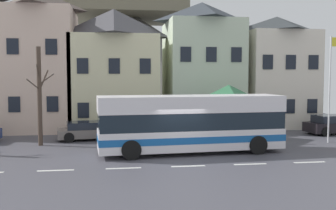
% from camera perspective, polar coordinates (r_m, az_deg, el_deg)
% --- Properties ---
extents(ground_plane, '(40.00, 60.00, 0.07)m').
position_cam_1_polar(ground_plane, '(20.33, 1.96, -7.75)').
color(ground_plane, '#494851').
extents(townhouse_01, '(5.18, 6.76, 10.80)m').
position_cam_1_polar(townhouse_01, '(32.43, -17.89, 6.17)').
color(townhouse_01, beige).
rests_on(townhouse_01, ground_plane).
extents(townhouse_02, '(6.66, 6.76, 9.49)m').
position_cam_1_polar(townhouse_02, '(31.94, -7.80, 5.19)').
color(townhouse_02, beige).
rests_on(townhouse_02, ground_plane).
extents(townhouse_03, '(5.76, 6.36, 10.15)m').
position_cam_1_polar(townhouse_03, '(32.56, 4.90, 5.78)').
color(townhouse_03, beige).
rests_on(townhouse_03, ground_plane).
extents(townhouse_04, '(5.51, 5.48, 9.06)m').
position_cam_1_polar(townhouse_04, '(34.06, 15.37, 4.66)').
color(townhouse_04, silver).
rests_on(townhouse_04, ground_plane).
extents(hilltop_castle, '(39.50, 39.50, 20.42)m').
position_cam_1_polar(hilltop_castle, '(52.96, -5.91, 7.18)').
color(hilltop_castle, '#5A5955').
rests_on(hilltop_castle, ground_plane).
extents(transit_bus, '(10.21, 3.25, 3.12)m').
position_cam_1_polar(transit_bus, '(21.51, 3.32, -2.76)').
color(transit_bus, white).
rests_on(transit_bus, ground_plane).
extents(bus_shelter, '(3.60, 3.60, 3.62)m').
position_cam_1_polar(bus_shelter, '(26.18, 8.78, 1.55)').
color(bus_shelter, '#473D33').
rests_on(bus_shelter, ground_plane).
extents(parked_car_00, '(4.29, 2.39, 1.19)m').
position_cam_1_polar(parked_car_00, '(26.50, -11.44, -3.65)').
color(parked_car_00, slate).
rests_on(parked_car_00, ground_plane).
extents(parked_car_01, '(4.33, 2.31, 1.37)m').
position_cam_1_polar(parked_car_01, '(30.88, 22.81, -2.64)').
color(parked_car_01, black).
rests_on(parked_car_01, ground_plane).
extents(parked_car_02, '(4.01, 2.11, 1.31)m').
position_cam_1_polar(parked_car_02, '(28.37, 10.74, -3.03)').
color(parked_car_02, white).
rests_on(parked_car_02, ground_plane).
extents(pedestrian_00, '(0.34, 0.31, 1.50)m').
position_cam_1_polar(pedestrian_00, '(24.35, 11.81, -3.77)').
color(pedestrian_00, '#38332D').
rests_on(pedestrian_00, ground_plane).
extents(pedestrian_01, '(0.30, 0.30, 1.54)m').
position_cam_1_polar(pedestrian_01, '(25.25, 14.88, -3.57)').
color(pedestrian_01, '#38332D').
rests_on(pedestrian_01, ground_plane).
extents(public_bench, '(1.73, 0.48, 0.87)m').
position_cam_1_polar(public_bench, '(28.04, 2.77, -3.38)').
color(public_bench, '#473828').
rests_on(public_bench, ground_plane).
extents(flagpole, '(0.95, 0.10, 6.64)m').
position_cam_1_polar(flagpole, '(26.54, 22.54, 3.22)').
color(flagpole, silver).
rests_on(flagpole, ground_plane).
extents(bare_tree_00, '(1.42, 2.12, 5.93)m').
position_cam_1_polar(bare_tree_00, '(24.78, -18.10, 1.50)').
color(bare_tree_00, '#47382D').
rests_on(bare_tree_00, ground_plane).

